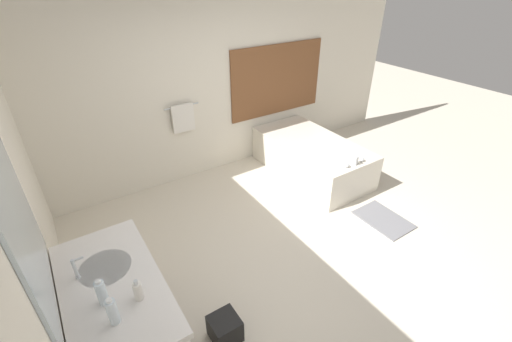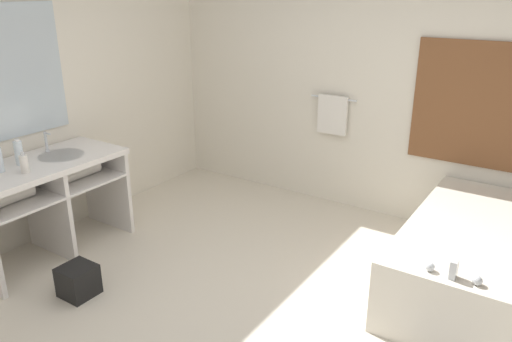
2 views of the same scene
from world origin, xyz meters
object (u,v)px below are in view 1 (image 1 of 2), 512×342
waste_bin (225,328)px  water_bottle_1 (102,292)px  bathtub (311,155)px  water_bottle_2 (113,311)px  soap_dispenser (138,291)px

waste_bin → water_bottle_1: bearing=168.0°
water_bottle_1 → waste_bin: 1.17m
bathtub → water_bottle_2: 3.75m
bathtub → water_bottle_2: (-3.25, -1.75, 0.65)m
water_bottle_2 → waste_bin: size_ratio=0.87×
soap_dispenser → water_bottle_2: bearing=-152.8°
water_bottle_2 → bathtub: bearing=28.3°
water_bottle_1 → waste_bin: water_bottle_1 is taller
bathtub → water_bottle_2: water_bottle_2 is taller
water_bottle_1 → soap_dispenser: size_ratio=1.26×
soap_dispenser → waste_bin: soap_dispenser is taller
waste_bin → water_bottle_2: bearing=-178.5°
soap_dispenser → waste_bin: size_ratio=0.70×
bathtub → waste_bin: 3.03m
bathtub → water_bottle_2: size_ratio=8.74×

